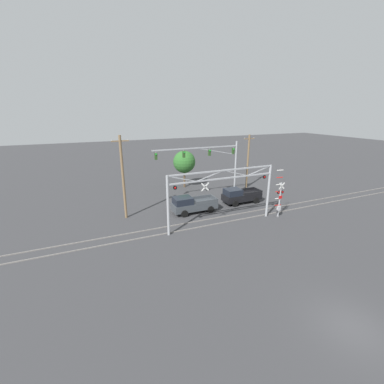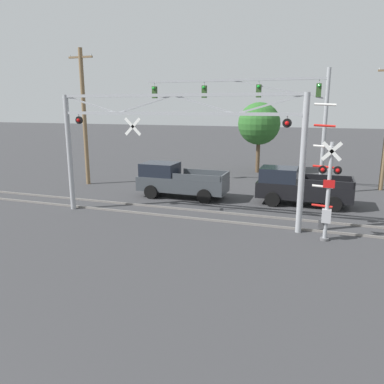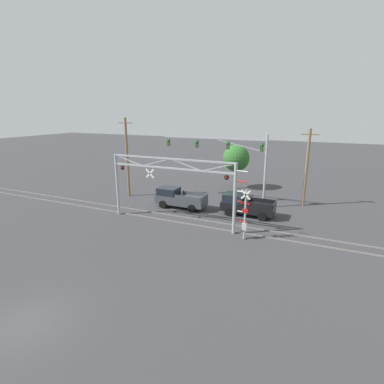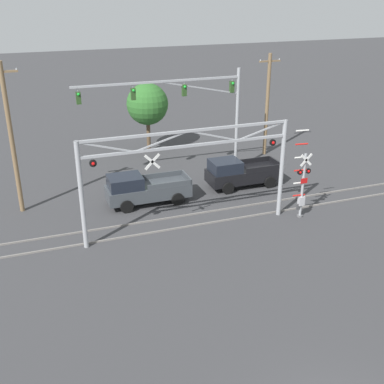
# 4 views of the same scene
# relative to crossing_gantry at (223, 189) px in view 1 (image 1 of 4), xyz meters

# --- Properties ---
(ground_plane) EXTENTS (200.00, 200.00, 0.00)m
(ground_plane) POSITION_rel_crossing_gantry_xyz_m (0.01, -14.78, -4.01)
(ground_plane) COLOR #38383A
(rail_track_near) EXTENTS (80.00, 0.08, 0.10)m
(rail_track_near) POSITION_rel_crossing_gantry_xyz_m (0.01, 0.28, -3.96)
(rail_track_near) COLOR gray
(rail_track_near) RESTS_ON ground_plane
(rail_track_far) EXTENTS (80.00, 0.08, 0.10)m
(rail_track_far) POSITION_rel_crossing_gantry_xyz_m (0.01, 1.72, -3.96)
(rail_track_far) COLOR gray
(rail_track_far) RESTS_ON ground_plane
(crossing_gantry) EXTENTS (11.99, 0.29, 5.97)m
(crossing_gantry) POSITION_rel_crossing_gantry_xyz_m (0.00, 0.00, 0.00)
(crossing_gantry) COLOR #9EA0A5
(crossing_gantry) RESTS_ON ground_plane
(crossing_signal_mast) EXTENTS (1.22, 0.35, 5.53)m
(crossing_signal_mast) POSITION_rel_crossing_gantry_xyz_m (6.92, -0.71, -1.97)
(crossing_signal_mast) COLOR #9EA0A5
(crossing_signal_mast) RESTS_ON ground_plane
(traffic_signal_span) EXTENTS (11.90, 0.39, 7.63)m
(traffic_signal_span) POSITION_rel_crossing_gantry_xyz_m (3.54, 8.10, 1.37)
(traffic_signal_span) COLOR #9EA0A5
(traffic_signal_span) RESTS_ON ground_plane
(pickup_truck_lead) EXTENTS (5.35, 2.18, 2.04)m
(pickup_truck_lead) POSITION_rel_crossing_gantry_xyz_m (-1.49, 4.39, -3.00)
(pickup_truck_lead) COLOR #3D4247
(pickup_truck_lead) RESTS_ON ground_plane
(pickup_truck_following) EXTENTS (5.11, 2.18, 2.04)m
(pickup_truck_following) POSITION_rel_crossing_gantry_xyz_m (5.53, 4.93, -3.00)
(pickup_truck_following) COLOR black
(pickup_truck_following) RESTS_ON ground_plane
(utility_pole_left) EXTENTS (1.80, 0.28, 9.17)m
(utility_pole_left) POSITION_rel_crossing_gantry_xyz_m (-8.94, 5.94, 0.72)
(utility_pole_left) COLOR brown
(utility_pole_left) RESTS_ON ground_plane
(utility_pole_right) EXTENTS (1.80, 0.28, 8.17)m
(utility_pole_right) POSITION_rel_crossing_gantry_xyz_m (10.47, 10.57, 0.22)
(utility_pole_right) COLOR brown
(utility_pole_right) RESTS_ON ground_plane
(background_tree_beyond_span) EXTENTS (3.42, 3.42, 5.73)m
(background_tree_beyond_span) POSITION_rel_crossing_gantry_xyz_m (1.64, 14.68, -0.02)
(background_tree_beyond_span) COLOR brown
(background_tree_beyond_span) RESTS_ON ground_plane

